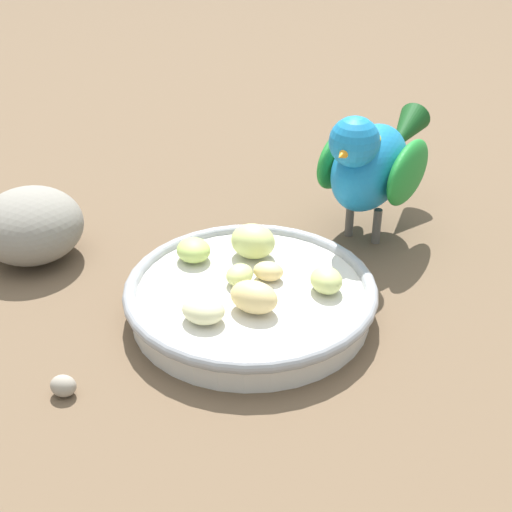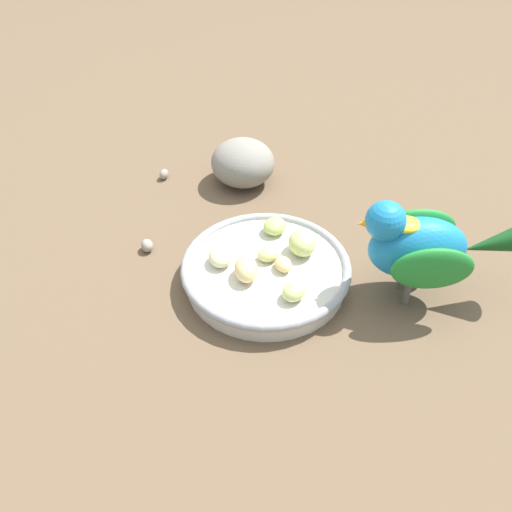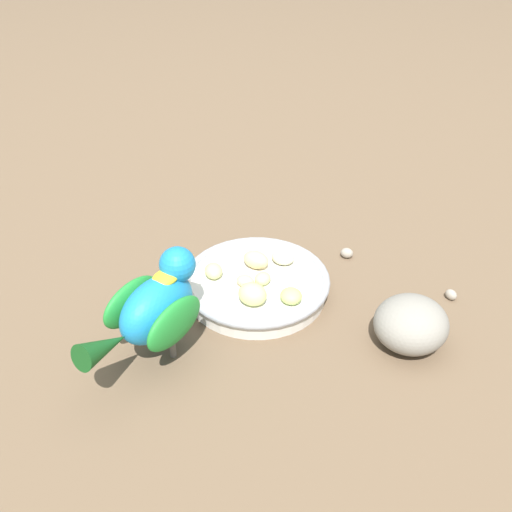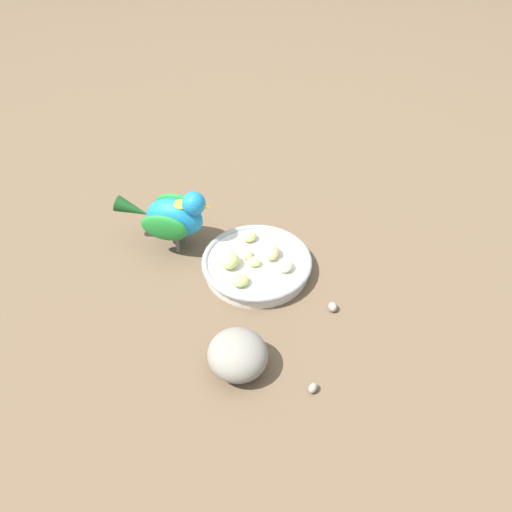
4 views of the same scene
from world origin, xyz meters
TOP-DOWN VIEW (x-y plane):
  - ground_plane at (0.00, 0.00)m, footprint 4.00×4.00m
  - feeding_bowl at (-0.00, -0.01)m, footprint 0.21×0.21m
  - apple_piece_0 at (-0.01, -0.02)m, footprint 0.03×0.03m
  - apple_piece_1 at (0.05, -0.05)m, footprint 0.04×0.04m
  - apple_piece_2 at (-0.05, -0.01)m, footprint 0.05×0.05m
  - apple_piece_3 at (-0.00, 0.05)m, footprint 0.04×0.03m
  - apple_piece_4 at (-0.04, -0.07)m, footprint 0.04×0.04m
  - apple_piece_5 at (0.03, -0.01)m, footprint 0.04×0.05m
  - apple_piece_6 at (-0.02, -0.00)m, footprint 0.03×0.03m
  - parrot at (-0.14, 0.09)m, footprint 0.19×0.13m
  - rock_large at (-0.08, -0.22)m, footprint 0.13×0.13m
  - pebble_0 at (0.11, -0.14)m, footprint 0.02×0.02m
  - pebble_1 at (0.02, -0.29)m, footprint 0.02×0.02m

SIDE VIEW (x-z plane):
  - ground_plane at x=0.00m, z-range 0.00..0.00m
  - pebble_1 at x=0.02m, z-range 0.00..0.02m
  - pebble_0 at x=0.11m, z-range 0.00..0.02m
  - feeding_bowl at x=0.00m, z-range 0.00..0.03m
  - apple_piece_6 at x=-0.02m, z-range 0.03..0.04m
  - apple_piece_0 at x=-0.01m, z-range 0.03..0.04m
  - rock_large at x=-0.08m, z-range 0.00..0.07m
  - apple_piece_4 at x=-0.04m, z-range 0.03..0.04m
  - apple_piece_1 at x=0.05m, z-range 0.03..0.04m
  - apple_piece_3 at x=0.00m, z-range 0.03..0.05m
  - apple_piece_5 at x=0.03m, z-range 0.03..0.05m
  - apple_piece_2 at x=-0.05m, z-range 0.03..0.06m
  - parrot at x=-0.14m, z-range 0.01..0.15m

